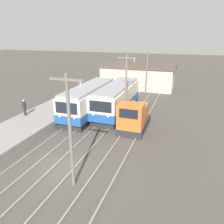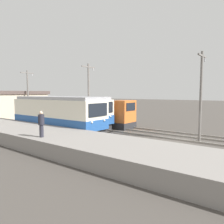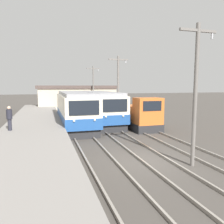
{
  "view_description": "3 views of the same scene",
  "coord_description": "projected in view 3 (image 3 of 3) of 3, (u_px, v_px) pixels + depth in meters",
  "views": [
    {
      "loc": [
        7.62,
        -11.31,
        8.82
      ],
      "look_at": [
        1.26,
        7.16,
        1.88
      ],
      "focal_mm": 35.0,
      "sensor_mm": 36.0,
      "label": 1
    },
    {
      "loc": [
        -15.93,
        -6.16,
        3.79
      ],
      "look_at": [
        0.69,
        6.46,
        1.96
      ],
      "focal_mm": 35.0,
      "sensor_mm": 36.0,
      "label": 2
    },
    {
      "loc": [
        -5.27,
        -10.4,
        4.02
      ],
      "look_at": [
        0.28,
        7.87,
        1.73
      ],
      "focal_mm": 35.0,
      "sensor_mm": 36.0,
      "label": 3
    }
  ],
  "objects": [
    {
      "name": "ground_plane",
      "position": [
        149.0,
        160.0,
        11.89
      ],
      "size": [
        200.0,
        200.0,
        0.0
      ],
      "primitive_type": "plane",
      "color": "#47423D"
    },
    {
      "name": "platform_left",
      "position": [
        26.0,
        163.0,
        10.02
      ],
      "size": [
        4.5,
        54.0,
        0.97
      ],
      "primitive_type": "cube",
      "color": "gray",
      "rests_on": "ground"
    },
    {
      "name": "track_left",
      "position": [
        103.0,
        164.0,
        11.13
      ],
      "size": [
        1.54,
        60.0,
        0.14
      ],
      "color": "gray",
      "rests_on": "ground"
    },
    {
      "name": "track_center",
      "position": [
        152.0,
        158.0,
        11.94
      ],
      "size": [
        1.54,
        60.0,
        0.14
      ],
      "color": "gray",
      "rests_on": "ground"
    },
    {
      "name": "track_right",
      "position": [
        198.0,
        154.0,
        12.8
      ],
      "size": [
        1.54,
        60.0,
        0.14
      ],
      "color": "gray",
      "rests_on": "ground"
    },
    {
      "name": "commuter_train_left",
      "position": [
        75.0,
        111.0,
        20.95
      ],
      "size": [
        2.84,
        10.44,
        3.43
      ],
      "color": "#28282B",
      "rests_on": "ground"
    },
    {
      "name": "commuter_train_center",
      "position": [
        100.0,
        109.0,
        23.19
      ],
      "size": [
        2.84,
        10.45,
        3.4
      ],
      "color": "#28282B",
      "rests_on": "ground"
    },
    {
      "name": "shunting_locomotive",
      "position": [
        141.0,
        116.0,
        20.39
      ],
      "size": [
        2.4,
        5.01,
        3.0
      ],
      "color": "#28282B",
      "rests_on": "ground"
    },
    {
      "name": "catenary_mast_near",
      "position": [
        196.0,
        90.0,
        10.59
      ],
      "size": [
        2.0,
        0.2,
        6.96
      ],
      "color": "slate",
      "rests_on": "ground"
    },
    {
      "name": "catenary_mast_mid",
      "position": [
        118.0,
        88.0,
        21.86
      ],
      "size": [
        2.0,
        0.2,
        6.96
      ],
      "color": "slate",
      "rests_on": "ground"
    },
    {
      "name": "catenary_mast_far",
      "position": [
        93.0,
        87.0,
        33.13
      ],
      "size": [
        2.0,
        0.2,
        6.96
      ],
      "color": "slate",
      "rests_on": "ground"
    },
    {
      "name": "person_on_platform",
      "position": [
        9.0,
        117.0,
        14.89
      ],
      "size": [
        0.38,
        0.38,
        1.67
      ],
      "color": "#282833",
      "rests_on": "platform_left"
    },
    {
      "name": "station_building",
      "position": [
        77.0,
        98.0,
        36.23
      ],
      "size": [
        12.6,
        6.3,
        4.07
      ],
      "color": "beige",
      "rests_on": "ground"
    }
  ]
}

